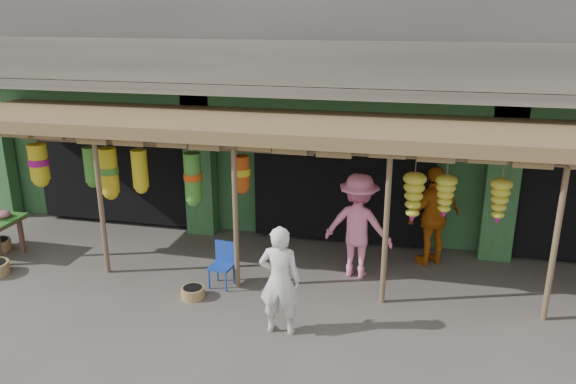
% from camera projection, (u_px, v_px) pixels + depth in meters
% --- Properties ---
extents(ground, '(80.00, 80.00, 0.00)m').
position_uv_depth(ground, '(324.00, 290.00, 9.69)').
color(ground, '#514C47').
rests_on(ground, ground).
extents(building, '(16.40, 6.80, 7.00)m').
position_uv_depth(building, '(361.00, 65.00, 13.16)').
color(building, gray).
rests_on(building, ground).
extents(awning, '(14.00, 2.70, 2.79)m').
position_uv_depth(awning, '(326.00, 133.00, 9.67)').
color(awning, brown).
rests_on(awning, ground).
extents(blue_chair, '(0.42, 0.42, 0.78)m').
position_uv_depth(blue_chair, '(223.00, 262.00, 9.75)').
color(blue_chair, '#1B42B2').
rests_on(blue_chair, ground).
extents(basket_right, '(0.44, 0.44, 0.18)m').
position_uv_depth(basket_right, '(193.00, 292.00, 9.41)').
color(basket_right, '#9C6B48').
rests_on(basket_right, ground).
extents(person_front, '(0.63, 0.42, 1.69)m').
position_uv_depth(person_front, '(280.00, 280.00, 8.18)').
color(person_front, white).
rests_on(person_front, ground).
extents(person_vendor, '(1.17, 1.05, 1.91)m').
position_uv_depth(person_vendor, '(434.00, 216.00, 10.42)').
color(person_vendor, '#C16212').
rests_on(person_vendor, ground).
extents(person_shopper, '(1.33, 0.90, 1.91)m').
position_uv_depth(person_shopper, '(358.00, 226.00, 9.95)').
color(person_shopper, pink).
rests_on(person_shopper, ground).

